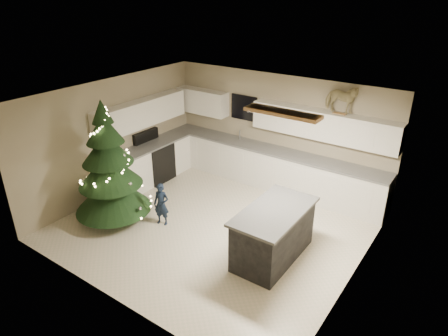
{
  "coord_description": "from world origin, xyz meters",
  "views": [
    {
      "loc": [
        4.02,
        -5.39,
        4.4
      ],
      "look_at": [
        0.0,
        0.35,
        1.15
      ],
      "focal_mm": 32.0,
      "sensor_mm": 36.0,
      "label": 1
    }
  ],
  "objects_px": {
    "christmas_tree": "(110,173)",
    "rocking_horse": "(341,99)",
    "island": "(273,233)",
    "toddler": "(161,204)",
    "bar_stool": "(271,215)"
  },
  "relations": [
    {
      "from": "bar_stool",
      "to": "toddler",
      "type": "distance_m",
      "value": 2.16
    },
    {
      "from": "island",
      "to": "toddler",
      "type": "height_order",
      "value": "island"
    },
    {
      "from": "bar_stool",
      "to": "toddler",
      "type": "bearing_deg",
      "value": -155.5
    },
    {
      "from": "toddler",
      "to": "christmas_tree",
      "type": "bearing_deg",
      "value": -173.34
    },
    {
      "from": "toddler",
      "to": "rocking_horse",
      "type": "bearing_deg",
      "value": 32.93
    },
    {
      "from": "christmas_tree",
      "to": "island",
      "type": "bearing_deg",
      "value": 12.7
    },
    {
      "from": "bar_stool",
      "to": "christmas_tree",
      "type": "distance_m",
      "value": 3.23
    },
    {
      "from": "christmas_tree",
      "to": "rocking_horse",
      "type": "distance_m",
      "value": 4.81
    },
    {
      "from": "rocking_horse",
      "to": "christmas_tree",
      "type": "bearing_deg",
      "value": 132.0
    },
    {
      "from": "rocking_horse",
      "to": "island",
      "type": "bearing_deg",
      "value": 176.37
    },
    {
      "from": "toddler",
      "to": "rocking_horse",
      "type": "distance_m",
      "value": 4.15
    },
    {
      "from": "christmas_tree",
      "to": "toddler",
      "type": "distance_m",
      "value": 1.18
    },
    {
      "from": "bar_stool",
      "to": "rocking_horse",
      "type": "distance_m",
      "value": 2.72
    },
    {
      "from": "island",
      "to": "toddler",
      "type": "bearing_deg",
      "value": -172.01
    },
    {
      "from": "island",
      "to": "toddler",
      "type": "xyz_separation_m",
      "value": [
        -2.33,
        -0.33,
        -0.04
      ]
    }
  ]
}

